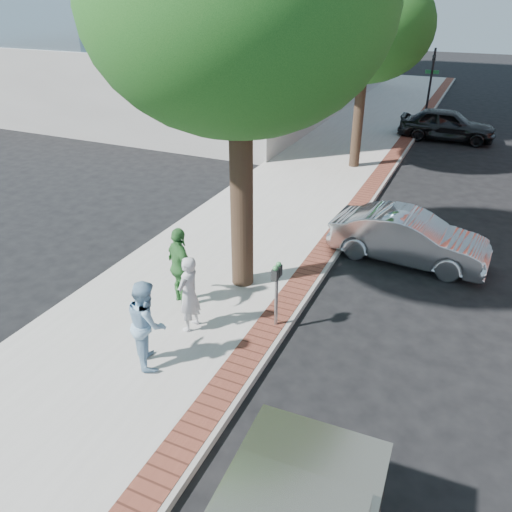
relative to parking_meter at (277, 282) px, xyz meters
The scene contains 14 objects.
ground 1.57m from the parking_meter, 143.83° to the right, with size 120.00×120.00×0.00m, color black.
sidewalk 7.84m from the parking_meter, 107.34° to the left, with size 5.00×60.00×0.15m, color #9E9991.
brick_strip 7.48m from the parking_meter, 90.87° to the left, with size 0.60×60.00×0.01m, color brown.
curb 7.50m from the parking_meter, 88.16° to the left, with size 0.10×60.00×0.15m, color gray.
office_base 25.49m from the parking_meter, 122.83° to the left, with size 18.20×22.20×4.00m, color gray.
signal_near 21.43m from the parking_meter, 89.77° to the left, with size 0.70×0.15×3.80m.
tree_near 5.33m from the parking_meter, 137.25° to the left, with size 6.00×6.00×8.51m.
tree_far 12.19m from the parking_meter, 96.57° to the left, with size 4.80×4.80×7.14m.
parking_meter is the anchor object (origin of this frame).
person_gray 1.81m from the parking_meter, 151.91° to the right, with size 0.61×0.40×1.67m, color #ADAEB2.
person_officer 2.69m from the parking_meter, 129.77° to the right, with size 0.85×0.66×1.75m, color #7FA6C5.
person_green 2.26m from the parking_meter, behind, with size 1.08×0.45×1.84m, color #3A803B.
sedan_silver 4.83m from the parking_meter, 65.71° to the left, with size 1.42×4.08×1.34m, color silver.
bg_car 17.73m from the parking_meter, 84.95° to the left, with size 1.79×4.44×1.51m, color black.
Camera 1 is at (4.05, -7.48, 6.43)m, focal length 35.00 mm.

